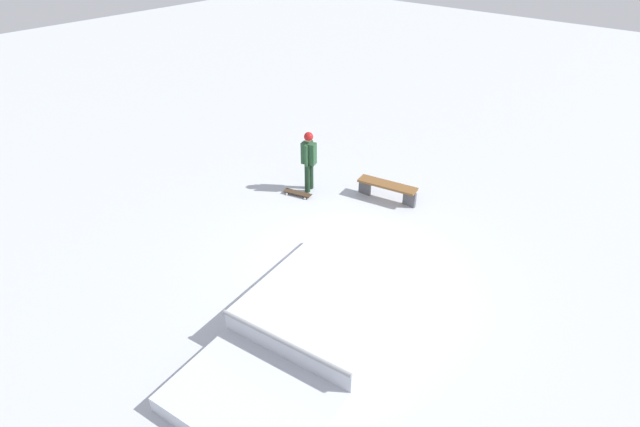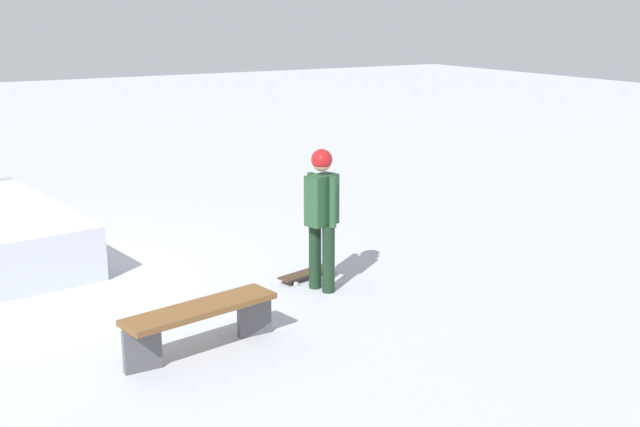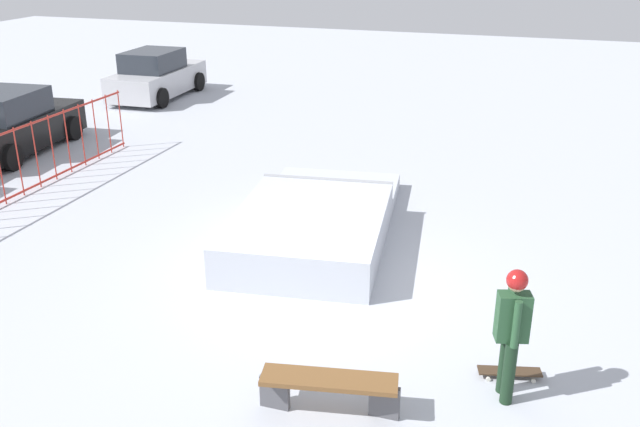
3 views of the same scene
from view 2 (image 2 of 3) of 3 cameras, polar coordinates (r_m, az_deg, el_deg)
The scene contains 4 objects.
ground_plane at distance 10.57m, azimuth -19.74°, elevation -4.70°, with size 60.00×60.00×0.00m, color #B2B7C1.
skater at distance 9.44m, azimuth 0.12°, elevation 0.32°, with size 0.43×0.43×1.73m.
skateboard at distance 10.09m, azimuth -0.99°, elevation -4.27°, with size 0.40×0.82×0.09m.
park_bench at distance 8.01m, azimuth -8.50°, elevation -7.35°, with size 0.69×1.65×0.48m.
Camera 2 is at (-9.90, 1.69, 3.29)m, focal length 44.92 mm.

